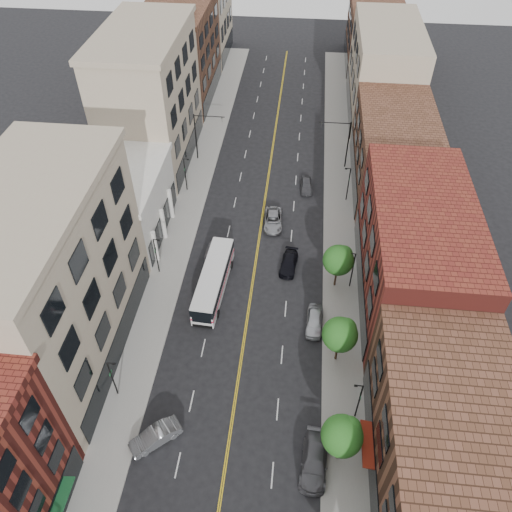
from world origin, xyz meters
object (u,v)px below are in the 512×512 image
(city_bus, at_px, (213,279))
(car_parked_mid, at_px, (314,461))
(car_angle_b, at_px, (155,436))
(car_lane_a, at_px, (289,263))
(car_parked_far, at_px, (314,321))
(car_lane_b, at_px, (273,220))
(car_lane_behind, at_px, (215,248))
(car_lane_c, at_px, (306,185))

(city_bus, relative_size, car_parked_mid, 2.10)
(car_angle_b, xyz_separation_m, car_lane_a, (10.26, 22.46, -0.11))
(car_parked_far, height_order, car_lane_b, car_parked_far)
(city_bus, height_order, car_lane_a, city_bus)
(city_bus, xyz_separation_m, car_parked_mid, (11.58, -18.78, -0.89))
(car_lane_behind, xyz_separation_m, car_lane_a, (8.99, -1.61, -0.04))
(car_angle_b, distance_m, car_parked_mid, 13.72)
(car_angle_b, distance_m, car_lane_b, 31.07)
(city_bus, relative_size, car_lane_b, 2.20)
(car_parked_far, xyz_separation_m, car_lane_b, (-5.61, 15.98, -0.03))
(car_lane_b, bearing_deg, car_lane_c, 59.70)
(city_bus, distance_m, car_lane_c, 22.27)
(car_lane_c, bearing_deg, car_parked_mid, -91.31)
(car_parked_mid, bearing_deg, car_parked_far, 95.58)
(car_parked_mid, distance_m, car_lane_b, 31.37)
(car_parked_mid, height_order, car_parked_far, car_parked_mid)
(car_parked_far, xyz_separation_m, car_lane_a, (-3.15, 8.37, -0.10))
(car_angle_b, height_order, car_lane_a, car_angle_b)
(car_lane_a, xyz_separation_m, car_lane_c, (1.54, 15.61, 0.03))
(city_bus, xyz_separation_m, car_lane_b, (5.68, 12.03, -0.96))
(car_parked_far, distance_m, car_lane_a, 8.94)
(car_angle_b, distance_m, car_lane_a, 24.70)
(city_bus, bearing_deg, car_angle_b, -93.46)
(car_lane_c, bearing_deg, car_lane_b, -120.68)
(car_lane_b, bearing_deg, car_lane_behind, -141.18)
(city_bus, bearing_deg, car_parked_mid, -55.09)
(car_parked_far, xyz_separation_m, car_lane_c, (-1.61, 23.98, -0.07))
(car_lane_c, bearing_deg, car_parked_far, -90.28)
(car_parked_far, bearing_deg, car_lane_b, 112.09)
(car_angle_b, relative_size, car_lane_behind, 1.10)
(city_bus, relative_size, car_lane_behind, 2.72)
(car_parked_mid, height_order, car_lane_c, car_parked_mid)
(car_lane_a, bearing_deg, city_bus, -145.46)
(city_bus, xyz_separation_m, car_angle_b, (-2.12, -18.04, -0.92))
(city_bus, distance_m, car_lane_a, 9.33)
(car_lane_behind, xyz_separation_m, car_lane_c, (10.53, 14.00, -0.01))
(car_angle_b, relative_size, car_lane_c, 1.16)
(car_parked_mid, relative_size, car_lane_c, 1.36)
(city_bus, distance_m, car_angle_b, 18.19)
(car_angle_b, height_order, car_lane_b, car_angle_b)
(car_parked_mid, bearing_deg, car_lane_c, 97.25)
(car_parked_mid, bearing_deg, car_lane_b, 105.29)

